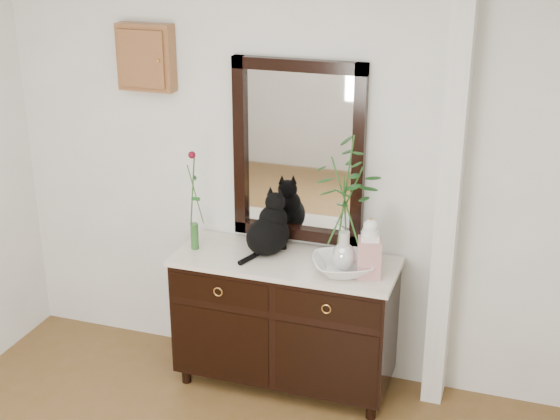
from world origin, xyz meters
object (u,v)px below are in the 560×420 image
(sideboard, at_px, (285,316))
(lotus_bowl, at_px, (343,265))
(cat, at_px, (268,224))
(ginger_jar, at_px, (370,247))

(sideboard, height_order, lotus_bowl, lotus_bowl)
(sideboard, bearing_deg, cat, 155.73)
(sideboard, xyz_separation_m, cat, (-0.13, 0.06, 0.56))
(sideboard, height_order, ginger_jar, ginger_jar)
(sideboard, relative_size, ginger_jar, 3.75)
(cat, xyz_separation_m, ginger_jar, (0.64, -0.12, -0.01))
(sideboard, bearing_deg, ginger_jar, -6.62)
(sideboard, height_order, cat, cat)
(lotus_bowl, bearing_deg, sideboard, 170.40)
(cat, bearing_deg, ginger_jar, 8.46)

